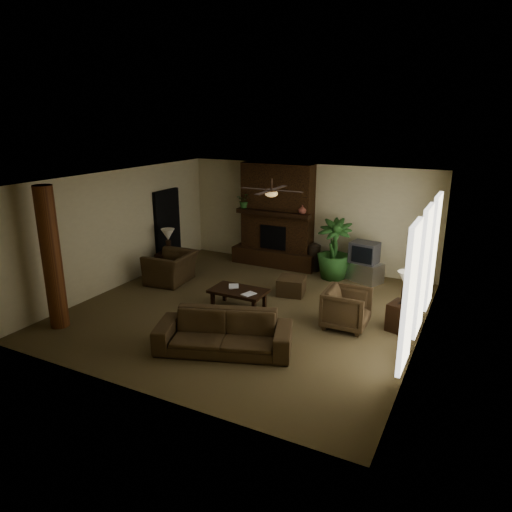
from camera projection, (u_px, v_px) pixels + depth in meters
The scene contains 23 objects.
room_shell at pixel (247, 247), 9.62m from camera, with size 7.00×7.00×7.00m.
fireplace at pixel (277, 224), 12.78m from camera, with size 2.40×0.70×2.80m.
windows at pixel (423, 271), 8.30m from camera, with size 0.08×3.65×2.35m.
log_column at pixel (52, 258), 8.85m from camera, with size 0.36×0.36×2.80m, color brown.
doorway at pixel (168, 228), 12.75m from camera, with size 0.10×1.00×2.10m, color black.
ceiling_fan at pixel (271, 192), 9.37m from camera, with size 1.35×1.35×0.37m.
sofa at pixel (224, 326), 8.15m from camera, with size 2.37×0.69×0.93m, color #40301B.
armchair_left at pixel (171, 263), 11.54m from camera, with size 1.16×0.75×1.01m, color #40301B.
armchair_right at pixel (347, 307), 9.08m from camera, with size 0.84×0.79×0.86m, color #40301B.
coffee_table at pixel (239, 292), 9.98m from camera, with size 1.20×0.70×0.43m.
ottoman at pixel (291, 286), 10.84m from camera, with size 0.60×0.60×0.40m, color #40301B.
tv_stand at pixel (364, 272), 11.68m from camera, with size 0.85×0.50×0.50m, color silver.
tv at pixel (364, 252), 11.51m from camera, with size 0.72×0.62×0.52m.
floor_vase at pixel (314, 255), 12.43m from camera, with size 0.34×0.34×0.77m.
floor_plant at pixel (333, 262), 11.85m from camera, with size 0.86×1.53×0.86m, color #295522.
side_table_left at pixel (168, 263), 12.31m from camera, with size 0.50×0.50×0.55m, color black.
lamp_left at pixel (168, 236), 12.08m from camera, with size 0.41×0.41×0.65m.
side_table_right at pixel (403, 317), 8.98m from camera, with size 0.50×0.50×0.55m, color black.
lamp_right at pixel (406, 282), 8.78m from camera, with size 0.42×0.42×0.65m.
mantel_plant at pixel (244, 202), 12.82m from camera, with size 0.38×0.42×0.33m, color #295522.
mantel_vase at pixel (302, 209), 12.08m from camera, with size 0.22×0.23×0.22m, color #944C3B.
book_a at pixel (229, 281), 10.08m from camera, with size 0.22×0.03×0.29m, color #999999.
book_b at pixel (245, 287), 9.72m from camera, with size 0.21×0.02×0.29m, color #999999.
Camera 1 is at (4.37, -8.17, 4.01)m, focal length 32.62 mm.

